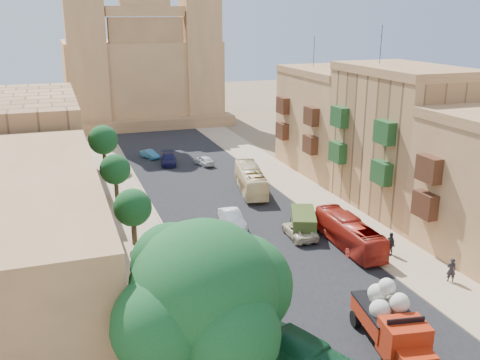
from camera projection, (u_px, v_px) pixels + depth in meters
road_surface at (227, 207)px, 53.13m from camera, size 14.00×140.00×0.01m
sidewalk_east at (313, 197)px, 56.14m from camera, size 5.00×140.00×0.01m
sidewalk_west at (131, 219)px, 50.13m from camera, size 5.00×140.00×0.01m
kerb_east at (291, 199)px, 55.33m from camera, size 0.25×140.00×0.12m
kerb_west at (157, 215)px, 50.90m from camera, size 0.25×140.00×0.12m
townhouse_c at (399, 138)px, 51.63m from camera, size 9.00×14.00×17.40m
townhouse_d at (329, 120)px, 64.48m from camera, size 9.00×14.00×15.90m
west_wall at (109, 258)px, 39.90m from camera, size 1.00×40.00×1.80m
west_building_low at (24, 237)px, 35.39m from camera, size 10.00×28.00×8.40m
west_building_mid at (31, 142)px, 58.60m from camera, size 10.00×22.00×10.00m
church at (141, 67)px, 94.17m from camera, size 28.00×22.50×36.30m
ficus_tree at (206, 298)px, 25.08m from camera, size 9.37×8.62×9.37m
street_tree_a at (162, 276)px, 32.89m from camera, size 2.81×2.81×4.32m
street_tree_b at (133, 208)px, 43.61m from camera, size 3.13×3.13×4.82m
street_tree_c at (115, 170)px, 54.43m from camera, size 3.14×3.14×4.82m
street_tree_d at (103, 140)px, 65.11m from camera, size 3.62×3.62×5.56m
red_truck at (392, 322)px, 30.15m from camera, size 3.58×6.94×3.88m
olive_pickup at (303, 223)px, 46.66m from camera, size 3.58×4.98×1.89m
bus_green_north at (280, 356)px, 27.57m from camera, size 6.36×10.41×2.87m
bus_red_east at (349, 233)px, 43.64m from camera, size 2.33×8.94×2.48m
bus_cream_east at (251, 180)px, 57.55m from camera, size 4.08×9.84×2.67m
car_blue_a at (250, 305)px, 34.16m from camera, size 2.07×3.37×1.07m
car_white_a at (232, 218)px, 48.25m from camera, size 1.62×4.39×1.43m
car_cream at (299, 230)px, 45.78m from camera, size 2.34×4.57×1.23m
car_dkblue at (168, 159)px, 68.27m from camera, size 2.69×4.84×1.33m
car_white_b at (204, 160)px, 67.91m from camera, size 2.28×3.89×1.24m
car_blue_b at (150, 154)px, 71.22m from camera, size 2.36×3.52×1.10m
pedestrian_a at (451, 270)px, 38.03m from camera, size 0.78×0.67×1.82m
pedestrian_c at (391, 244)px, 42.30m from camera, size 0.54×1.15×1.91m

